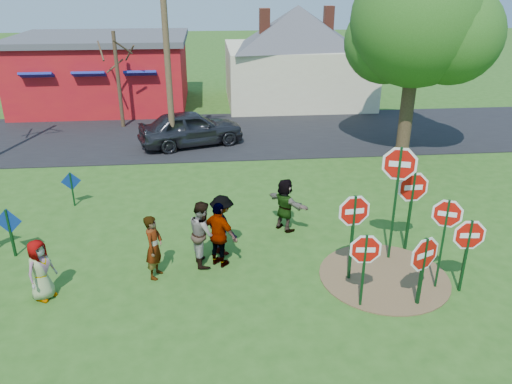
% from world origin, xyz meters
% --- Properties ---
extents(ground, '(120.00, 120.00, 0.00)m').
position_xyz_m(ground, '(0.00, 0.00, 0.00)').
color(ground, '#285117').
rests_on(ground, ground).
extents(road, '(120.00, 7.50, 0.04)m').
position_xyz_m(road, '(0.00, 11.50, 0.02)').
color(road, black).
rests_on(road, ground).
extents(dirt_patch, '(3.20, 3.20, 0.03)m').
position_xyz_m(dirt_patch, '(4.50, -1.00, 0.01)').
color(dirt_patch, brown).
rests_on(dirt_patch, ground).
extents(red_building, '(9.40, 7.69, 3.90)m').
position_xyz_m(red_building, '(-5.50, 17.99, 1.97)').
color(red_building, '#A5101B').
rests_on(red_building, ground).
extents(cream_house, '(9.40, 9.40, 6.50)m').
position_xyz_m(cream_house, '(5.50, 18.00, 2.92)').
color(cream_house, beige).
rests_on(cream_house, ground).
extents(stop_sign_a, '(0.95, 0.11, 1.94)m').
position_xyz_m(stop_sign_a, '(3.57, -2.09, 1.32)').
color(stop_sign_a, '#0F3A18').
rests_on(stop_sign_a, ground).
extents(stop_sign_b, '(1.12, 0.39, 3.25)m').
position_xyz_m(stop_sign_b, '(4.92, -0.13, 2.37)').
color(stop_sign_b, '#0F3A18').
rests_on(stop_sign_b, ground).
extents(stop_sign_c, '(0.86, 0.38, 2.43)m').
position_xyz_m(stop_sign_c, '(5.58, -1.55, 1.71)').
color(stop_sign_c, '#0F3A18').
rests_on(stop_sign_c, ground).
extents(stop_sign_d, '(1.11, 0.08, 2.41)m').
position_xyz_m(stop_sign_d, '(5.52, 0.27, 1.70)').
color(stop_sign_d, '#0F3A18').
rests_on(stop_sign_d, ground).
extents(stop_sign_e, '(1.01, 0.46, 1.86)m').
position_xyz_m(stop_sign_e, '(4.88, -2.17, 1.21)').
color(stop_sign_e, '#0F3A18').
rests_on(stop_sign_e, ground).
extents(stop_sign_f, '(1.00, 0.11, 2.00)m').
position_xyz_m(stop_sign_f, '(6.09, -1.75, 1.38)').
color(stop_sign_f, '#0F3A18').
rests_on(stop_sign_f, ground).
extents(stop_sign_g, '(1.05, 0.13, 2.39)m').
position_xyz_m(stop_sign_g, '(3.60, -1.00, 1.65)').
color(stop_sign_g, '#0F3A18').
rests_on(stop_sign_g, ground).
extents(blue_diamond_b, '(0.71, 0.10, 1.40)m').
position_xyz_m(blue_diamond_b, '(-4.99, 0.94, 0.86)').
color(blue_diamond_b, '#0F3A18').
rests_on(blue_diamond_b, ground).
extents(blue_diamond_d, '(0.61, 0.12, 1.17)m').
position_xyz_m(blue_diamond_d, '(-4.16, 4.05, 0.72)').
color(blue_diamond_d, '#0F3A18').
rests_on(blue_diamond_d, ground).
extents(person_a, '(0.77, 0.87, 1.50)m').
position_xyz_m(person_a, '(-3.64, -1.08, 0.75)').
color(person_a, '#365186').
rests_on(person_a, ground).
extents(person_b, '(0.55, 0.69, 1.66)m').
position_xyz_m(person_b, '(-1.14, -0.41, 0.83)').
color(person_b, '#2A7568').
rests_on(person_b, ground).
extents(person_c, '(0.80, 0.95, 1.74)m').
position_xyz_m(person_c, '(0.04, 0.12, 0.87)').
color(person_c, brown).
rests_on(person_c, ground).
extents(person_d, '(1.16, 1.25, 1.69)m').
position_xyz_m(person_d, '(0.55, 0.54, 0.84)').
color(person_d, '#38383E').
rests_on(person_d, ground).
extents(person_e, '(1.06, 0.99, 1.75)m').
position_xyz_m(person_e, '(0.46, -0.04, 0.88)').
color(person_e, '#422B51').
rests_on(person_e, ground).
extents(person_f, '(1.28, 1.46, 1.60)m').
position_xyz_m(person_f, '(2.41, 1.76, 0.80)').
color(person_f, '#1F5833').
rests_on(person_f, ground).
extents(suv, '(4.84, 3.07, 1.53)m').
position_xyz_m(suv, '(-0.48, 9.98, 0.81)').
color(suv, '#303035').
rests_on(suv, road).
extents(utility_pole, '(1.96, 0.44, 8.05)m').
position_xyz_m(utility_pole, '(-1.24, 9.18, 4.24)').
color(utility_pole, '#4C3823').
rests_on(utility_pole, ground).
extents(leafy_tree, '(5.55, 5.06, 7.89)m').
position_xyz_m(leafy_tree, '(8.45, 7.99, 5.08)').
color(leafy_tree, '#382819').
rests_on(leafy_tree, ground).
extents(bare_tree_east, '(1.80, 1.80, 4.57)m').
position_xyz_m(bare_tree_east, '(-3.93, 13.23, 2.96)').
color(bare_tree_east, '#382819').
rests_on(bare_tree_east, ground).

